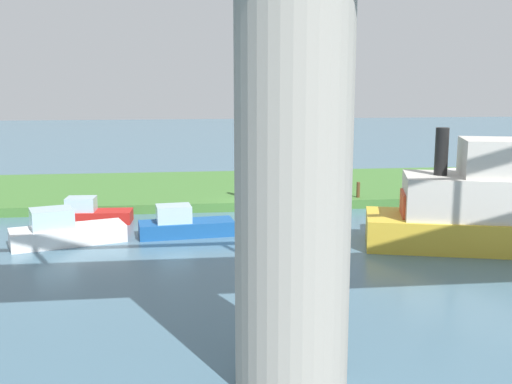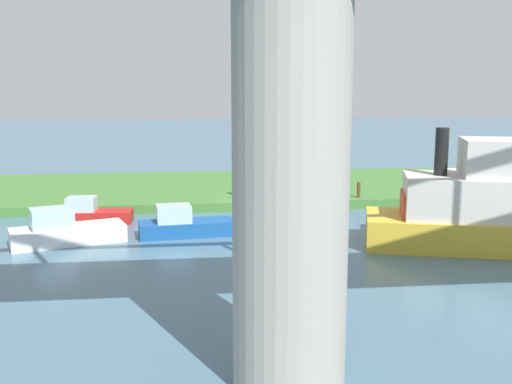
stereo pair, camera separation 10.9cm
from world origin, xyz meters
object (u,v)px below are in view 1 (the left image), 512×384
(person_on_bank, at_px, (238,184))
(mooring_post, at_px, (358,190))
(bridge_pylon, at_px, (293,171))
(motorboat_white, at_px, (90,214))
(houseboat_blue, at_px, (64,231))
(riverboat_paddlewheel, at_px, (183,225))
(motorboat_red, at_px, (496,205))
(skiff_small, at_px, (503,186))

(person_on_bank, xyz_separation_m, mooring_post, (-6.77, 1.30, -0.26))
(bridge_pylon, xyz_separation_m, motorboat_white, (7.18, -17.91, -4.66))
(mooring_post, distance_m, houseboat_blue, 16.55)
(mooring_post, distance_m, riverboat_paddlewheel, 11.49)
(mooring_post, xyz_separation_m, riverboat_paddlewheel, (9.96, 5.71, -0.42))
(motorboat_red, height_order, motorboat_white, motorboat_red)
(skiff_small, distance_m, motorboat_white, 21.78)
(person_on_bank, height_order, skiff_small, skiff_small)
(riverboat_paddlewheel, bearing_deg, bridge_pylon, 99.58)
(motorboat_red, bearing_deg, motorboat_white, -21.61)
(riverboat_paddlewheel, xyz_separation_m, motorboat_white, (4.70, -3.23, -0.05))
(riverboat_paddlewheel, xyz_separation_m, houseboat_blue, (5.23, 0.85, 0.06))
(person_on_bank, bearing_deg, motorboat_white, 25.57)
(skiff_small, bearing_deg, person_on_bank, -17.24)
(skiff_small, height_order, riverboat_paddlewheel, skiff_small)
(motorboat_white, bearing_deg, person_on_bank, -154.43)
(skiff_small, bearing_deg, riverboat_paddlewheel, 9.04)
(riverboat_paddlewheel, bearing_deg, person_on_bank, -114.52)
(person_on_bank, bearing_deg, bridge_pylon, 88.10)
(bridge_pylon, distance_m, houseboat_blue, 16.47)
(person_on_bank, bearing_deg, houseboat_blue, 43.03)
(person_on_bank, relative_size, motorboat_white, 0.35)
(skiff_small, relative_size, motorboat_red, 0.79)
(motorboat_red, bearing_deg, skiff_small, -120.15)
(mooring_post, bearing_deg, bridge_pylon, 69.83)
(skiff_small, distance_m, houseboat_blue, 22.58)
(person_on_bank, xyz_separation_m, motorboat_red, (-10.03, 10.88, 0.71))
(mooring_post, distance_m, motorboat_white, 14.88)
(bridge_pylon, relative_size, riverboat_paddlewheel, 2.28)
(person_on_bank, relative_size, mooring_post, 1.58)
(motorboat_white, bearing_deg, bridge_pylon, 111.84)
(person_on_bank, height_order, houseboat_blue, person_on_bank)
(bridge_pylon, height_order, skiff_small, bridge_pylon)
(mooring_post, height_order, motorboat_white, mooring_post)
(mooring_post, height_order, riverboat_paddlewheel, riverboat_paddlewheel)
(motorboat_red, xyz_separation_m, motorboat_white, (17.93, -7.10, -1.44))
(riverboat_paddlewheel, distance_m, houseboat_blue, 5.30)
(skiff_small, relative_size, riverboat_paddlewheel, 1.86)
(bridge_pylon, xyz_separation_m, person_on_bank, (-0.72, -21.69, -3.93))
(motorboat_red, bearing_deg, bridge_pylon, 45.17)
(mooring_post, relative_size, houseboat_blue, 0.17)
(motorboat_white, bearing_deg, riverboat_paddlewheel, 145.49)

